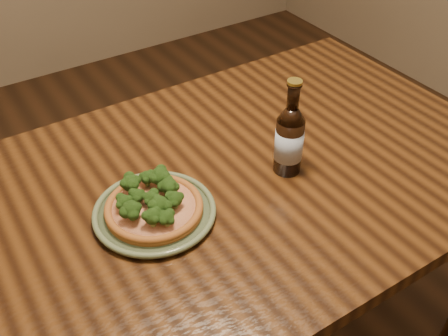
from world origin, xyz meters
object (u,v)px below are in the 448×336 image
plate (154,212)px  beer_bottle (289,139)px  table (203,215)px  pizza (153,205)px

plate → beer_bottle: size_ratio=1.10×
beer_bottle → table: bearing=-172.3°
table → plate: size_ratio=5.85×
pizza → beer_bottle: (0.35, -0.03, 0.06)m
table → plate: (-0.14, -0.03, 0.10)m
table → plate: plate is taller
table → plate: 0.17m
plate → pizza: pizza is taller
plate → beer_bottle: (0.35, -0.03, 0.08)m
table → beer_bottle: 0.29m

